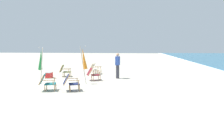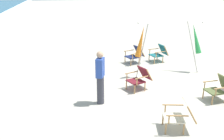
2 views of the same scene
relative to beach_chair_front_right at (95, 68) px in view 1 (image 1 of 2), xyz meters
name	(u,v)px [view 1 (image 1 of 2)]	position (x,y,z in m)	size (l,w,h in m)	color
ground_plane	(69,80)	(2.67, -1.15, -0.42)	(80.00, 80.00, 0.00)	#B7AF9E
beach_chair_front_right	(95,68)	(0.00, 0.00, 0.00)	(0.70, 0.85, 0.78)	beige
beach_chair_mid_center	(71,82)	(5.49, -0.15, 0.00)	(0.81, 0.92, 0.78)	#19234C
beach_chair_back_right	(65,70)	(1.43, -1.83, 0.00)	(0.66, 0.79, 0.80)	#515B33
beach_chair_far_center	(93,73)	(2.64, 0.36, 0.00)	(0.84, 0.94, 0.77)	maroon
beach_chair_front_left	(47,82)	(5.56, -1.28, 0.00)	(0.74, 0.86, 0.79)	#196066
umbrella_furled_orange	(84,59)	(3.74, 0.08, 0.95)	(0.36, 0.48, 2.10)	#B7B2A8
umbrella_furled_green	(41,60)	(4.08, -2.22, 0.91)	(0.62, 0.57, 2.04)	#B7B2A8
person_near_chairs	(118,65)	(1.76, 1.80, 0.42)	(0.39, 0.30, 1.63)	#383842
cooler_box	(49,75)	(1.99, -2.69, -0.22)	(0.49, 0.35, 0.40)	red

